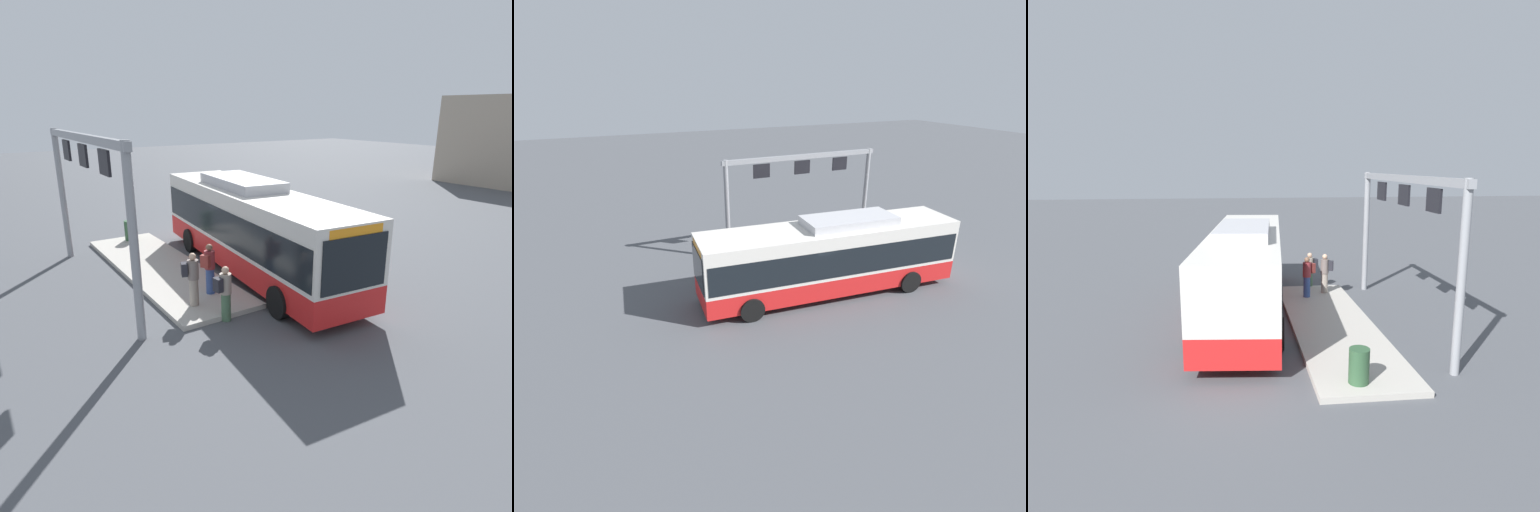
% 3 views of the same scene
% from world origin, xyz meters
% --- Properties ---
extents(ground_plane, '(120.00, 120.00, 0.00)m').
position_xyz_m(ground_plane, '(0.00, 0.00, 0.00)').
color(ground_plane, '#4C4F54').
extents(platform_curb, '(10.00, 2.80, 0.16)m').
position_xyz_m(platform_curb, '(-1.96, -2.88, 0.08)').
color(platform_curb, '#B2ADA3').
rests_on(platform_curb, ground).
extents(bus_main, '(11.59, 3.56, 3.46)m').
position_xyz_m(bus_main, '(-0.01, 0.00, 1.81)').
color(bus_main, red).
rests_on(bus_main, ground).
extents(person_boarding, '(0.38, 0.56, 1.67)m').
position_xyz_m(person_boarding, '(3.06, -2.96, 0.89)').
color(person_boarding, '#476B4C').
rests_on(person_boarding, ground).
extents(person_waiting_near, '(0.46, 0.59, 1.67)m').
position_xyz_m(person_waiting_near, '(1.87, -3.40, 1.05)').
color(person_waiting_near, gray).
rests_on(person_waiting_near, platform_curb).
extents(person_waiting_mid, '(0.54, 0.61, 1.67)m').
position_xyz_m(person_waiting_mid, '(1.35, -2.55, 1.05)').
color(person_waiting_mid, '#334C8C').
rests_on(person_waiting_mid, platform_curb).
extents(platform_sign_gantry, '(8.95, 0.24, 5.20)m').
position_xyz_m(platform_sign_gantry, '(-1.51, -5.37, 3.74)').
color(platform_sign_gantry, gray).
rests_on(platform_sign_gantry, ground).
extents(trash_bin, '(0.52, 0.52, 0.90)m').
position_xyz_m(trash_bin, '(-6.28, -2.60, 0.61)').
color(trash_bin, '#2D5133').
rests_on(trash_bin, platform_curb).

